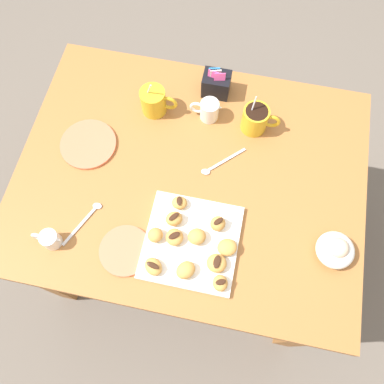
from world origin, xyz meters
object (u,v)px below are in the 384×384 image
Objects in this scene: beignet_9 at (186,270)px; coffee_mug_mustard_right at (256,119)px; beignet_10 at (155,235)px; beignet_0 at (217,263)px; ice_cream_bowl at (336,250)px; beignet_5 at (153,267)px; cream_pitcher_white at (209,110)px; saucer_coral_right at (125,251)px; sugar_caddy at (216,84)px; dining_table at (190,190)px; beignet_7 at (175,237)px; beignet_2 at (227,247)px; beignet_1 at (218,224)px; saucer_coral_left at (88,144)px; beignet_4 at (197,237)px; beignet_8 at (220,283)px; coffee_mug_mustard_left at (154,101)px; pastry_plate_square at (191,242)px; beignet_6 at (179,203)px; chocolate_sauce_pitcher at (50,239)px; beignet_3 at (174,219)px.

coffee_mug_mustard_right is at bearing 77.01° from beignet_9.
beignet_0 is at bearing -13.12° from beignet_10.
ice_cream_bowl is 0.51m from beignet_5.
saucer_coral_right is at bearing -106.64° from cream_pitcher_white.
sugar_caddy is at bearing 142.75° from coffee_mug_mustard_right.
ice_cream_bowl is at bearing -19.34° from dining_table.
ice_cream_bowl is 0.45m from beignet_7.
coffee_mug_mustard_right reaches higher than beignet_5.
beignet_2 is 0.21m from beignet_5.
beignet_2 is (0.04, -0.06, -0.01)m from beignet_1.
beignet_1 is 0.22m from beignet_5.
dining_table is 10.18× the size of sugar_caddy.
coffee_mug_mustard_right reaches higher than saucer_coral_left.
ice_cream_bowl is 0.51m from beignet_10.
beignet_7 is 1.16× the size of beignet_10.
beignet_4 is 0.15m from beignet_5.
saucer_coral_left is 0.46m from beignet_5.
ice_cream_bowl is at bearing 11.36° from saucer_coral_right.
ice_cream_bowl is 2.39× the size of beignet_8.
beignet_1 is at bearing 98.75° from beignet_0.
beignet_1 is at bearing 22.37° from beignet_10.
beignet_9 is (0.05, -0.08, 0.00)m from beignet_7.
coffee_mug_mustard_left reaches higher than saucer_coral_right.
coffee_mug_mustard_right is at bearing -0.00° from coffee_mug_mustard_left.
beignet_1 reaches higher than dining_table.
beignet_5 reaches higher than pastry_plate_square.
beignet_10 is (-0.18, 0.04, 0.00)m from beignet_0.
beignet_6 reaches higher than saucer_coral_left.
beignet_10 reaches higher than beignet_0.
saucer_coral_right is 0.21m from beignet_4.
beignet_9 reaches higher than beignet_6.
coffee_mug_mustard_right is at bearing -37.25° from sugar_caddy.
beignet_6 is at bearing 127.73° from beignet_8.
beignet_6 is (-0.12, 0.04, -0.01)m from beignet_1.
sugar_caddy reaches higher than beignet_7.
saucer_coral_left is 0.38m from beignet_10.
chocolate_sauce_pitcher is at bearing -167.38° from beignet_4.
sugar_caddy is 2.39× the size of beignet_1.
beignet_3 is at bearing 162.83° from beignet_2.
beignet_4 is 0.06m from beignet_7.
ice_cream_bowl reaches higher than beignet_6.
beignet_0 is 1.22× the size of beignet_6.
saucer_coral_right is at bearing -167.60° from beignet_2.
beignet_10 reaches higher than beignet_6.
beignet_10 is (-0.22, -0.43, -0.01)m from coffee_mug_mustard_right.
beignet_0 is (0.26, 0.01, 0.03)m from saucer_coral_right.
coffee_mug_mustard_left is at bearing 103.51° from beignet_5.
beignet_1 is 0.13m from beignet_6.
sugar_caddy is at bearing 86.03° from beignet_6.
chocolate_sauce_pitcher is 2.11× the size of beignet_10.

